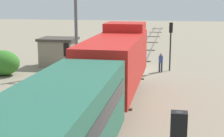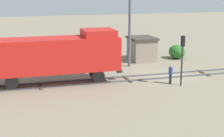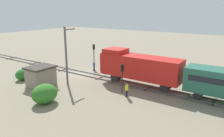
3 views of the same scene
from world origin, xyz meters
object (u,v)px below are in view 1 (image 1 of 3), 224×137
worker_by_signal (50,86)px  catenary_mast (77,25)px  traffic_signal_mid (67,59)px  relay_hut (59,52)px  traffic_signal_near (171,38)px  worker_near_track (161,61)px  locomotive (117,59)px

worker_by_signal → catenary_mast: bearing=-132.1°
traffic_signal_mid → relay_hut: (4.10, -10.27, -1.17)m
catenary_mast → relay_hut: bearing=-43.1°
traffic_signal_mid → worker_by_signal: 2.10m
traffic_signal_near → worker_by_signal: (7.40, 11.00, -2.03)m
traffic_signal_mid → worker_near_track: (-5.80, -9.21, -1.56)m
locomotive → worker_near_track: bearing=-104.0°
locomotive → traffic_signal_near: (-3.20, -10.27, 0.25)m
locomotive → traffic_signal_near: locomotive is taller
worker_by_signal → traffic_signal_near: bearing=-170.7°
traffic_signal_near → worker_near_track: (0.80, 0.64, -2.03)m
worker_near_track → locomotive: bearing=4.5°
traffic_signal_near → relay_hut: (10.70, -0.42, -1.63)m
worker_near_track → catenary_mast: 8.11m
locomotive → catenary_mast: (4.94, -8.30, 1.41)m
worker_near_track → relay_hut: 9.97m
worker_near_track → relay_hut: relay_hut is taller
traffic_signal_near → catenary_mast: 8.45m
locomotive → traffic_signal_near: bearing=-107.3°
worker_near_track → catenary_mast: catenary_mast is taller
worker_near_track → relay_hut: (9.90, -1.07, 0.40)m
relay_hut → traffic_signal_near: bearing=177.7°
traffic_signal_mid → worker_near_track: size_ratio=2.15×
catenary_mast → relay_hut: catenary_mast is taller
catenary_mast → worker_by_signal: bearing=94.7°
worker_near_track → traffic_signal_mid: bearing=-13.7°
traffic_signal_mid → worker_near_track: traffic_signal_mid is taller
relay_hut → traffic_signal_mid: bearing=111.8°
traffic_signal_near → catenary_mast: catenary_mast is taller
worker_by_signal → worker_near_track: bearing=-169.3°
catenary_mast → traffic_signal_near: bearing=-166.4°
traffic_signal_near → relay_hut: bearing=-2.3°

